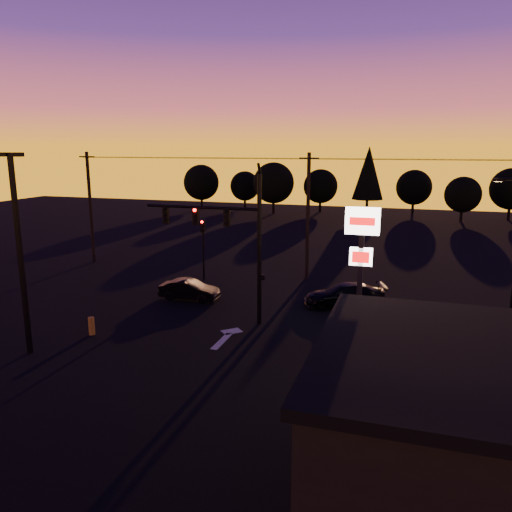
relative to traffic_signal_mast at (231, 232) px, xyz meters
The scene contains 21 objects.
ground 6.35m from the traffic_signal_mast, 88.59° to the right, with size 120.00×120.00×0.00m, color black.
lane_arrow 5.48m from the traffic_signal_mast, 75.57° to the right, with size 1.20×3.10×0.01m.
traffic_signal_mast is the anchor object (origin of this frame).
secondary_signal 9.19m from the traffic_signal_mast, 123.19° to the left, with size 0.30×0.31×4.35m.
parking_lot_light 10.19m from the traffic_signal_mast, 136.63° to the right, with size 1.25×0.30×9.14m.
pylon_sign 7.52m from the traffic_signal_mast, 19.36° to the right, with size 1.50×0.28×6.80m.
utility_pole_0 18.79m from the traffic_signal_mast, 147.82° to the left, with size 1.40×0.26×9.00m.
utility_pole_1 10.23m from the traffic_signal_mast, 78.16° to the left, with size 1.40×0.26×9.00m.
power_wires 10.85m from the traffic_signal_mast, 78.16° to the left, with size 36.00×1.22×0.07m.
bollard 8.60m from the traffic_signal_mast, 145.50° to the right, with size 0.31×0.31×0.92m, color gold.
tree_0 50.96m from the traffic_signal_mast, 115.46° to the left, with size 5.36×5.36×6.74m.
tree_1 51.54m from the traffic_signal_mast, 107.98° to the left, with size 4.54×4.54×5.71m.
tree_2 45.11m from the traffic_signal_mast, 102.68° to the left, with size 5.77×5.78×7.26m.
tree_3 48.18m from the traffic_signal_mast, 94.65° to the left, with size 4.95×4.95×6.22m.
tree_4 45.12m from the traffic_signal_mast, 86.06° to the left, with size 4.18×4.18×9.50m.
tree_5 50.84m from the traffic_signal_mast, 79.69° to the left, with size 4.95×4.95×6.22m.
tree_6 46.55m from the traffic_signal_mast, 71.06° to the left, with size 4.54×4.54×5.71m.
tree_7 51.53m from the traffic_signal_mast, 65.83° to the left, with size 5.36×5.36×6.74m.
car_mid 6.47m from the traffic_signal_mast, 143.52° to the left, with size 1.31×3.76×1.24m, color black.
car_right 8.27m from the traffic_signal_mast, 37.95° to the left, with size 1.95×4.79×1.39m, color black.
suv_parked 10.57m from the traffic_signal_mast, 32.51° to the right, with size 2.21×4.79×1.33m, color black.
Camera 1 is at (9.08, -20.51, 9.37)m, focal length 35.00 mm.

